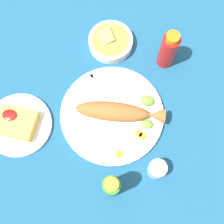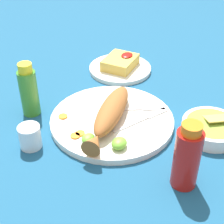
# 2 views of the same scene
# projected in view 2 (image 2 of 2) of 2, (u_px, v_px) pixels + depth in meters

# --- Properties ---
(ground_plane) EXTENTS (4.00, 4.00, 0.00)m
(ground_plane) POSITION_uv_depth(u_px,v_px,m) (112.00, 123.00, 0.97)
(ground_plane) COLOR navy
(main_plate) EXTENTS (0.35, 0.35, 0.02)m
(main_plate) POSITION_uv_depth(u_px,v_px,m) (112.00, 120.00, 0.97)
(main_plate) COLOR silver
(main_plate) RESTS_ON ground_plane
(fried_fish) EXTENTS (0.30, 0.10, 0.05)m
(fried_fish) POSITION_uv_depth(u_px,v_px,m) (110.00, 114.00, 0.93)
(fried_fish) COLOR #935628
(fried_fish) RESTS_ON main_plate
(fork_near) EXTENTS (0.10, 0.17, 0.00)m
(fork_near) POSITION_uv_depth(u_px,v_px,m) (139.00, 109.00, 0.99)
(fork_near) COLOR silver
(fork_near) RESTS_ON main_plate
(fork_far) EXTENTS (0.17, 0.10, 0.00)m
(fork_far) POSITION_uv_depth(u_px,v_px,m) (144.00, 119.00, 0.95)
(fork_far) COLOR silver
(fork_far) RESTS_ON main_plate
(carrot_slice_near) EXTENTS (0.03, 0.03, 0.00)m
(carrot_slice_near) POSITION_uv_depth(u_px,v_px,m) (63.00, 116.00, 0.96)
(carrot_slice_near) COLOR orange
(carrot_slice_near) RESTS_ON main_plate
(carrot_slice_mid) EXTENTS (0.03, 0.03, 0.00)m
(carrot_slice_mid) POSITION_uv_depth(u_px,v_px,m) (75.00, 136.00, 0.89)
(carrot_slice_mid) COLOR orange
(carrot_slice_mid) RESTS_ON main_plate
(carrot_slice_far) EXTENTS (0.02, 0.02, 0.00)m
(carrot_slice_far) POSITION_uv_depth(u_px,v_px,m) (80.00, 133.00, 0.90)
(carrot_slice_far) COLOR orange
(carrot_slice_far) RESTS_ON main_plate
(lime_wedge_main) EXTENTS (0.04, 0.03, 0.02)m
(lime_wedge_main) POSITION_uv_depth(u_px,v_px,m) (88.00, 139.00, 0.87)
(lime_wedge_main) COLOR #6BB233
(lime_wedge_main) RESTS_ON main_plate
(lime_wedge_side) EXTENTS (0.04, 0.04, 0.02)m
(lime_wedge_side) POSITION_uv_depth(u_px,v_px,m) (119.00, 143.00, 0.85)
(lime_wedge_side) COLOR #6BB233
(lime_wedge_side) RESTS_ON main_plate
(hot_sauce_bottle_red) EXTENTS (0.06, 0.06, 0.17)m
(hot_sauce_bottle_red) POSITION_uv_depth(u_px,v_px,m) (187.00, 157.00, 0.74)
(hot_sauce_bottle_red) COLOR #B21914
(hot_sauce_bottle_red) RESTS_ON ground_plane
(hot_sauce_bottle_green) EXTENTS (0.05, 0.05, 0.16)m
(hot_sauce_bottle_green) POSITION_uv_depth(u_px,v_px,m) (29.00, 91.00, 0.97)
(hot_sauce_bottle_green) COLOR #3D8428
(hot_sauce_bottle_green) RESTS_ON ground_plane
(salt_cup) EXTENTS (0.06, 0.06, 0.06)m
(salt_cup) POSITION_uv_depth(u_px,v_px,m) (30.00, 138.00, 0.87)
(salt_cup) COLOR silver
(salt_cup) RESTS_ON ground_plane
(side_plate_fries) EXTENTS (0.22, 0.22, 0.01)m
(side_plate_fries) POSITION_uv_depth(u_px,v_px,m) (120.00, 69.00, 1.22)
(side_plate_fries) COLOR silver
(side_plate_fries) RESTS_ON ground_plane
(fries_pile) EXTENTS (0.12, 0.10, 0.04)m
(fries_pile) POSITION_uv_depth(u_px,v_px,m) (120.00, 62.00, 1.21)
(fries_pile) COLOR gold
(fries_pile) RESTS_ON side_plate_fries
(guacamole_bowl) EXTENTS (0.16, 0.16, 0.05)m
(guacamole_bowl) POSITION_uv_depth(u_px,v_px,m) (211.00, 128.00, 0.92)
(guacamole_bowl) COLOR white
(guacamole_bowl) RESTS_ON ground_plane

